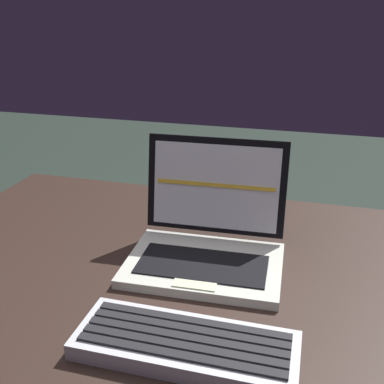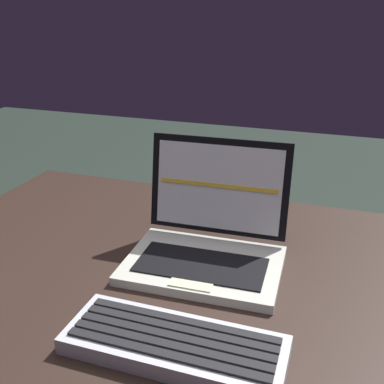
{
  "view_description": "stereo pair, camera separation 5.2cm",
  "coord_description": "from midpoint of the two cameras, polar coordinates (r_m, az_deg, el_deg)",
  "views": [
    {
      "loc": [
        0.12,
        -0.73,
        1.23
      ],
      "look_at": [
        -0.1,
        0.04,
        0.9
      ],
      "focal_mm": 42.95,
      "sensor_mm": 36.0,
      "label": 1
    },
    {
      "loc": [
        0.17,
        -0.72,
        1.23
      ],
      "look_at": [
        -0.1,
        0.04,
        0.9
      ],
      "focal_mm": 42.95,
      "sensor_mm": 36.0,
      "label": 2
    }
  ],
  "objects": [
    {
      "name": "external_keyboard",
      "position": [
        0.72,
        -0.03,
        -18.43
      ],
      "size": [
        0.33,
        0.12,
        0.03
      ],
      "color": "#B8BBC1",
      "rests_on": "desk"
    },
    {
      "name": "laptop_front",
      "position": [
        0.92,
        3.62,
        -5.98
      ],
      "size": [
        0.31,
        0.26,
        0.23
      ],
      "color": "beige",
      "rests_on": "desk"
    },
    {
      "name": "desk",
      "position": [
        0.96,
        6.45,
        -17.4
      ],
      "size": [
        1.4,
        0.83,
        0.75
      ],
      "color": "black",
      "rests_on": "ground"
    }
  ]
}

